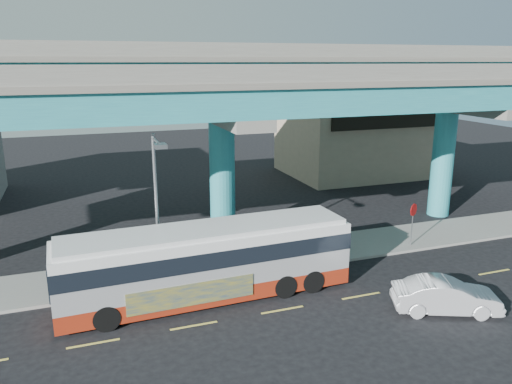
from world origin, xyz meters
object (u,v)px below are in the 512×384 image
object	(u,v)px
sedan	(446,296)
transit_bus	(208,260)
street_lamp	(157,191)
stop_sign	(413,215)

from	to	relation	value
sedan	transit_bus	bearing A→B (deg)	85.98
street_lamp	sedan	bearing A→B (deg)	-29.18
transit_bus	street_lamp	xyz separation A→B (m)	(-1.89, 1.47, 3.06)
transit_bus	stop_sign	size ratio (longest dim) A/B	5.30
street_lamp	stop_sign	distance (m)	15.08
street_lamp	stop_sign	size ratio (longest dim) A/B	2.88
transit_bus	street_lamp	distance (m)	3.89
stop_sign	street_lamp	bearing A→B (deg)	179.12
transit_bus	sedan	world-z (taller)	transit_bus
transit_bus	street_lamp	size ratio (longest dim) A/B	1.84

